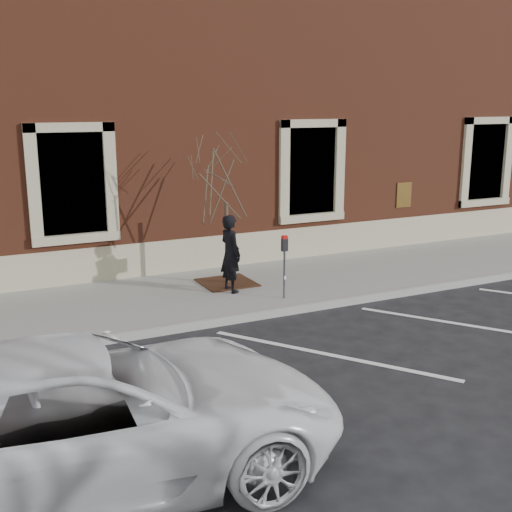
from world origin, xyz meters
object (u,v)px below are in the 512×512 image
sapling (226,179)px  white_truck (86,416)px  man (231,254)px  parking_meter (284,255)px

sapling → white_truck: (-4.38, -6.24, -1.69)m
sapling → white_truck: 7.80m
man → parking_meter: bearing=-148.3°
parking_meter → white_truck: size_ratio=0.23×
parking_meter → man: bearing=122.2°
man → parking_meter: 1.24m
parking_meter → sapling: (-0.61, 1.56, 1.41)m
white_truck → sapling: bearing=-31.6°
parking_meter → sapling: bearing=103.9°
sapling → white_truck: size_ratio=0.58×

